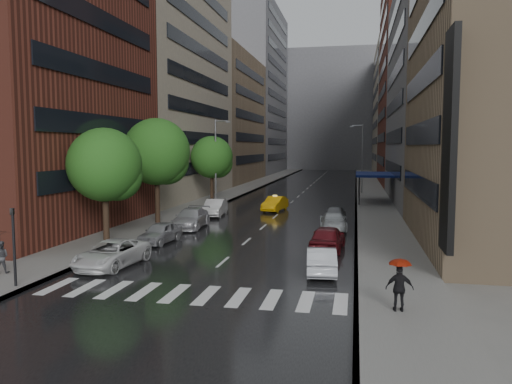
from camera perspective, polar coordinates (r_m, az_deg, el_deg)
ground at (r=23.67m, az=-6.38°, el=-10.15°), size 220.00×220.00×0.00m
road at (r=72.34m, az=5.74°, el=0.26°), size 14.00×140.00×0.01m
sidewalk_left at (r=73.75m, az=-1.23°, el=0.44°), size 4.00×140.00×0.15m
sidewalk_right at (r=72.02m, az=12.88°, el=0.19°), size 4.00×140.00×0.15m
crosswalk at (r=21.78m, az=-7.50°, el=-11.50°), size 13.15×2.80×0.01m
buildings_left at (r=84.03m, az=-4.01°, el=11.89°), size 8.00×108.00×38.00m
buildings_right at (r=79.32m, az=17.40°, el=11.36°), size 8.05×109.10×36.00m
building_far at (r=140.24m, az=8.56°, el=9.18°), size 40.00×14.00×32.00m
tree_near at (r=32.98m, az=-16.92°, el=2.97°), size 4.67×4.67×7.45m
tree_mid at (r=40.58m, az=-11.30°, el=4.51°), size 5.33×5.33×8.50m
tree_far at (r=55.23m, az=-5.08°, el=3.97°), size 4.64×4.64×7.40m
taxi at (r=48.39m, az=2.18°, el=-1.35°), size 2.15×4.47×1.41m
parked_cars_left at (r=35.51m, az=-9.27°, el=-3.81°), size 2.73×24.31×1.51m
parked_cars_right at (r=34.06m, az=8.52°, el=-4.20°), size 2.33×21.59×1.56m
ped_black_umbrella at (r=27.13m, az=-27.21°, el=-5.69°), size 0.96×0.98×2.09m
ped_red_umbrella at (r=19.51m, az=16.11°, el=-9.65°), size 1.03×0.82×2.01m
traffic_light at (r=24.27m, az=-25.95°, el=-4.88°), size 0.18×0.15×3.45m
street_lamp_left at (r=53.79m, az=-4.56°, el=3.77°), size 1.74×0.22×9.00m
street_lamp_right at (r=66.74m, az=11.98°, el=3.96°), size 1.74×0.22×9.00m
awning at (r=56.85m, az=13.33°, el=1.95°), size 4.00×8.00×3.12m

